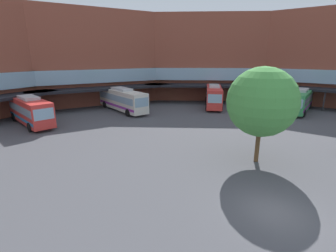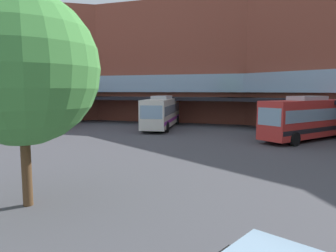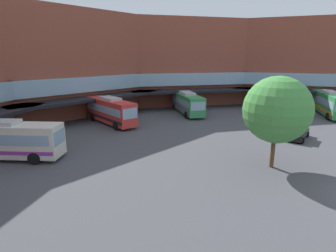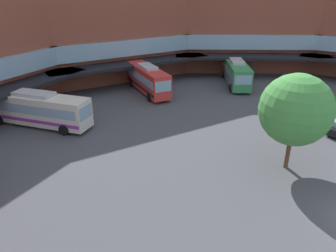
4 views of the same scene
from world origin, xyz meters
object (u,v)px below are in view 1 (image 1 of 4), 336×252
(bus_1, at_px, (122,99))
(plaza_tree, at_px, (262,102))
(bus_2, at_px, (300,100))
(bus_5, at_px, (30,110))
(bus_3, at_px, (214,96))

(bus_1, distance_m, plaza_tree, 25.34)
(bus_2, height_order, bus_5, bus_5)
(bus_3, bearing_deg, bus_1, -70.23)
(bus_3, bearing_deg, bus_2, 82.06)
(bus_2, height_order, bus_3, bus_3)
(bus_1, bearing_deg, bus_5, -88.94)
(bus_1, xyz_separation_m, plaza_tree, (9.96, -23.08, 3.22))
(bus_1, relative_size, bus_2, 1.22)
(bus_1, xyz_separation_m, bus_5, (-12.01, -5.81, -0.00))
(bus_1, height_order, bus_3, bus_3)
(bus_2, bearing_deg, plaza_tree, 0.42)
(bus_5, height_order, plaza_tree, plaza_tree)
(bus_1, height_order, bus_5, bus_1)
(bus_2, bearing_deg, bus_5, -43.78)
(bus_1, relative_size, bus_3, 1.14)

